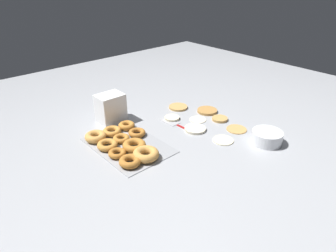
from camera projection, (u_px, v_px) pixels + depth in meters
ground_plane at (187, 129)px, 1.59m from camera, size 3.00×3.00×0.00m
pancake_0 at (198, 119)px, 1.68m from camera, size 0.09×0.09×0.01m
pancake_1 at (178, 107)px, 1.83m from camera, size 0.11×0.11×0.01m
pancake_2 at (237, 129)px, 1.58m from camera, size 0.11×0.11×0.01m
pancake_3 at (195, 129)px, 1.58m from camera, size 0.11×0.11×0.01m
pancake_4 at (207, 111)px, 1.78m from camera, size 0.12×0.12×0.01m
pancake_5 at (223, 140)px, 1.48m from camera, size 0.10×0.10×0.01m
pancake_6 at (172, 118)px, 1.69m from camera, size 0.08×0.08×0.01m
pancake_7 at (220, 119)px, 1.68m from camera, size 0.09×0.09×0.01m
donut_tray at (125, 144)px, 1.43m from camera, size 0.42×0.29×0.04m
batter_bowl at (267, 137)px, 1.45m from camera, size 0.15×0.15×0.06m
container_stack at (111, 108)px, 1.64m from camera, size 0.11×0.14×0.16m
spatula at (173, 123)px, 1.65m from camera, size 0.24×0.06×0.01m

